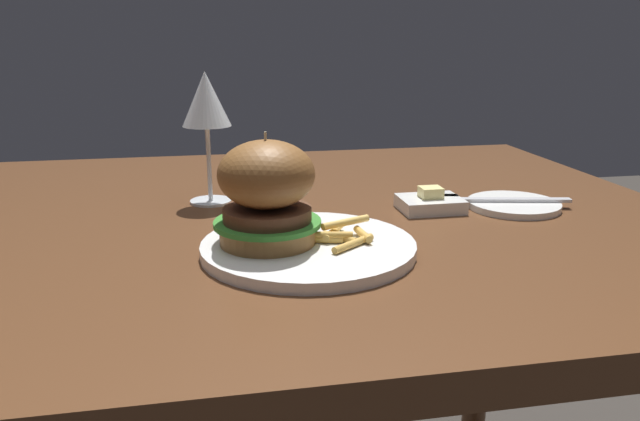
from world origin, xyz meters
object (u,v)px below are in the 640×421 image
table_knife (480,199)px  butter_dish (430,203)px  wine_glass (206,103)px  burger_sandwich (267,192)px  main_plate (308,247)px  bread_plate (514,205)px

table_knife → butter_dish: (-0.08, 0.00, -0.00)m
wine_glass → table_knife: (0.40, -0.11, -0.14)m
table_knife → burger_sandwich: bearing=-157.2°
main_plate → wine_glass: wine_glass is taller
main_plate → burger_sandwich: burger_sandwich is taller
table_knife → butter_dish: butter_dish is taller
main_plate → table_knife: 0.33m
burger_sandwich → butter_dish: 0.30m
main_plate → bread_plate: (0.34, 0.14, -0.00)m
burger_sandwich → wine_glass: bearing=104.0°
burger_sandwich → table_knife: size_ratio=0.59×
main_plate → wine_glass: 0.32m
wine_glass → table_knife: bearing=-15.1°
bread_plate → main_plate: bearing=-157.8°
main_plate → burger_sandwich: size_ratio=1.94×
bread_plate → butter_dish: (-0.13, 0.01, 0.01)m
burger_sandwich → butter_dish: bearing=28.8°
burger_sandwich → wine_glass: wine_glass is taller
main_plate → butter_dish: (0.21, 0.15, 0.00)m
main_plate → bread_plate: main_plate is taller
main_plate → butter_dish: size_ratio=2.85×
wine_glass → butter_dish: 0.37m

